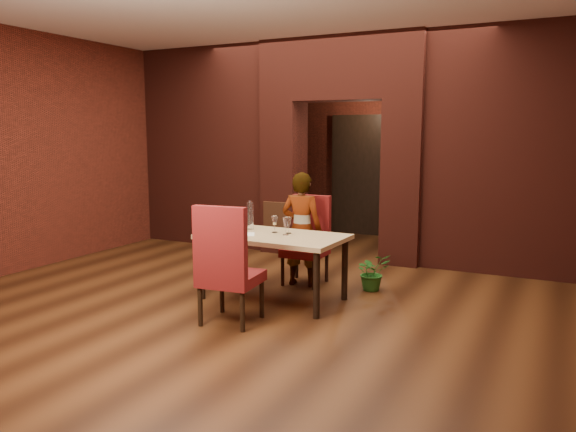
% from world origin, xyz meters
% --- Properties ---
extents(floor, '(8.00, 8.00, 0.00)m').
position_xyz_m(floor, '(0.00, 0.00, 0.00)').
color(floor, '#422310').
rests_on(floor, ground).
extents(ceiling, '(7.00, 8.00, 0.04)m').
position_xyz_m(ceiling, '(0.00, 0.00, 3.20)').
color(ceiling, silver).
rests_on(ceiling, ground).
extents(wall_back, '(7.00, 0.04, 3.20)m').
position_xyz_m(wall_back, '(0.00, 4.00, 1.60)').
color(wall_back, maroon).
rests_on(wall_back, ground).
extents(wall_left, '(0.04, 8.00, 3.20)m').
position_xyz_m(wall_left, '(-3.50, 0.00, 1.60)').
color(wall_left, maroon).
rests_on(wall_left, ground).
extents(pillar_left, '(0.55, 0.55, 2.30)m').
position_xyz_m(pillar_left, '(-0.95, 2.00, 1.15)').
color(pillar_left, maroon).
rests_on(pillar_left, ground).
extents(pillar_right, '(0.55, 0.55, 2.30)m').
position_xyz_m(pillar_right, '(0.95, 2.00, 1.15)').
color(pillar_right, maroon).
rests_on(pillar_right, ground).
extents(lintel, '(2.45, 0.55, 0.90)m').
position_xyz_m(lintel, '(0.00, 2.00, 2.75)').
color(lintel, maroon).
rests_on(lintel, ground).
extents(wing_wall_left, '(2.28, 0.35, 3.20)m').
position_xyz_m(wing_wall_left, '(-2.36, 2.00, 1.60)').
color(wing_wall_left, maroon).
rests_on(wing_wall_left, ground).
extents(wing_wall_right, '(2.28, 0.35, 3.20)m').
position_xyz_m(wing_wall_right, '(2.36, 2.00, 1.60)').
color(wing_wall_right, maroon).
rests_on(wing_wall_right, ground).
extents(vent_panel, '(0.40, 0.03, 0.50)m').
position_xyz_m(vent_panel, '(-0.95, 1.71, 0.55)').
color(vent_panel, '#A1562E').
rests_on(vent_panel, ground).
extents(rear_door, '(0.90, 0.08, 2.10)m').
position_xyz_m(rear_door, '(-0.40, 3.94, 1.05)').
color(rear_door, black).
rests_on(rear_door, ground).
extents(rear_door_frame, '(1.02, 0.04, 2.22)m').
position_xyz_m(rear_door_frame, '(-0.40, 3.90, 1.05)').
color(rear_door_frame, black).
rests_on(rear_door_frame, ground).
extents(dining_table, '(1.60, 0.93, 0.74)m').
position_xyz_m(dining_table, '(0.13, -0.41, 0.37)').
color(dining_table, tan).
rests_on(dining_table, ground).
extents(chair_far, '(0.50, 0.50, 1.08)m').
position_xyz_m(chair_far, '(0.17, 0.35, 0.54)').
color(chair_far, maroon).
rests_on(chair_far, ground).
extents(chair_near, '(0.58, 0.58, 1.17)m').
position_xyz_m(chair_near, '(0.12, -1.25, 0.59)').
color(chair_near, maroon).
rests_on(chair_near, ground).
extents(person_seated, '(0.53, 0.37, 1.38)m').
position_xyz_m(person_seated, '(0.16, 0.27, 0.69)').
color(person_seated, white).
rests_on(person_seated, ground).
extents(wine_glass_a, '(0.08, 0.08, 0.19)m').
position_xyz_m(wine_glass_a, '(0.10, -0.30, 0.83)').
color(wine_glass_a, silver).
rests_on(wine_glass_a, dining_table).
extents(wine_glass_b, '(0.08, 0.08, 0.18)m').
position_xyz_m(wine_glass_b, '(0.26, -0.28, 0.83)').
color(wine_glass_b, white).
rests_on(wine_glass_b, dining_table).
extents(wine_glass_c, '(0.08, 0.08, 0.20)m').
position_xyz_m(wine_glass_c, '(0.28, -0.38, 0.84)').
color(wine_glass_c, white).
rests_on(wine_glass_c, dining_table).
extents(tasting_sheet, '(0.37, 0.34, 0.00)m').
position_xyz_m(tasting_sheet, '(-0.18, -0.57, 0.74)').
color(tasting_sheet, white).
rests_on(tasting_sheet, dining_table).
extents(wine_bucket, '(0.19, 0.19, 0.23)m').
position_xyz_m(wine_bucket, '(-0.47, -0.55, 0.85)').
color(wine_bucket, silver).
rests_on(wine_bucket, dining_table).
extents(water_bottle, '(0.08, 0.08, 0.33)m').
position_xyz_m(water_bottle, '(-0.26, -0.22, 0.90)').
color(water_bottle, white).
rests_on(water_bottle, dining_table).
extents(potted_plant, '(0.52, 0.52, 0.44)m').
position_xyz_m(potted_plant, '(1.01, 0.44, 0.22)').
color(potted_plant, '#205F1D').
rests_on(potted_plant, ground).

